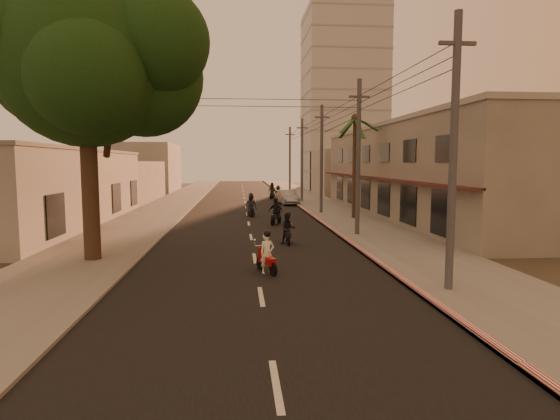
# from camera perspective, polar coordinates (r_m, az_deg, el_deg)

# --- Properties ---
(ground) EXTENTS (160.00, 160.00, 0.00)m
(ground) POSITION_cam_1_polar(r_m,az_deg,el_deg) (19.05, -2.90, -7.16)
(ground) COLOR #383023
(ground) RESTS_ON ground
(road) EXTENTS (10.00, 140.00, 0.02)m
(road) POSITION_cam_1_polar(r_m,az_deg,el_deg) (38.80, -4.03, -0.52)
(road) COLOR black
(road) RESTS_ON ground
(sidewalk_right) EXTENTS (5.00, 140.00, 0.12)m
(sidewalk_right) POSITION_cam_1_polar(r_m,az_deg,el_deg) (39.64, 6.87, -0.34)
(sidewalk_right) COLOR slate
(sidewalk_right) RESTS_ON ground
(sidewalk_left) EXTENTS (5.00, 140.00, 0.12)m
(sidewalk_left) POSITION_cam_1_polar(r_m,az_deg,el_deg) (39.38, -15.01, -0.54)
(sidewalk_left) COLOR slate
(sidewalk_left) RESTS_ON ground
(curb_stripe) EXTENTS (0.20, 60.00, 0.20)m
(curb_stripe) POSITION_cam_1_polar(r_m,az_deg,el_deg) (34.31, 4.67, -1.20)
(curb_stripe) COLOR #AC1C12
(curb_stripe) RESTS_ON ground
(shophouse_row) EXTENTS (8.80, 34.20, 7.30)m
(shophouse_row) POSITION_cam_1_polar(r_m,az_deg,el_deg) (39.39, 16.81, 4.65)
(shophouse_row) COLOR gray
(shophouse_row) RESTS_ON ground
(left_building) EXTENTS (8.20, 24.20, 5.20)m
(left_building) POSITION_cam_1_polar(r_m,az_deg,el_deg) (35.21, -27.28, 2.43)
(left_building) COLOR #9F9B8F
(left_building) RESTS_ON ground
(distant_tower) EXTENTS (12.10, 12.10, 28.00)m
(distant_tower) POSITION_cam_1_polar(r_m,az_deg,el_deg) (77.02, 7.68, 13.01)
(distant_tower) COLOR #B7B5B2
(distant_tower) RESTS_ON ground
(broadleaf_tree) EXTENTS (9.60, 8.70, 12.10)m
(broadleaf_tree) POSITION_cam_1_polar(r_m,az_deg,el_deg) (21.94, -21.56, 16.46)
(broadleaf_tree) COLOR black
(broadleaf_tree) RESTS_ON ground
(palm_tree) EXTENTS (5.00, 5.00, 8.20)m
(palm_tree) POSITION_cam_1_polar(r_m,az_deg,el_deg) (35.75, 9.15, 10.35)
(palm_tree) COLOR black
(palm_tree) RESTS_ON ground
(utility_poles) EXTENTS (1.20, 48.26, 9.00)m
(utility_poles) POSITION_cam_1_polar(r_m,az_deg,el_deg) (39.23, 5.11, 9.09)
(utility_poles) COLOR #38383A
(utility_poles) RESTS_ON ground
(filler_right) EXTENTS (8.00, 14.00, 6.00)m
(filler_right) POSITION_cam_1_polar(r_m,az_deg,el_deg) (65.24, 7.96, 4.63)
(filler_right) COLOR #9F9B8F
(filler_right) RESTS_ON ground
(filler_left_near) EXTENTS (8.00, 14.00, 4.40)m
(filler_left_near) POSITION_cam_1_polar(r_m,az_deg,el_deg) (54.26, -19.31, 3.29)
(filler_left_near) COLOR #9F9B8F
(filler_left_near) RESTS_ON ground
(filler_left_far) EXTENTS (8.00, 14.00, 7.00)m
(filler_left_far) POSITION_cam_1_polar(r_m,az_deg,el_deg) (71.81, -15.82, 4.97)
(filler_left_far) COLOR #9F9B8F
(filler_left_far) RESTS_ON ground
(scooter_red) EXTENTS (0.94, 1.63, 1.69)m
(scooter_red) POSITION_cam_1_polar(r_m,az_deg,el_deg) (18.11, -1.60, -5.40)
(scooter_red) COLOR black
(scooter_red) RESTS_ON ground
(scooter_mid_a) EXTENTS (0.83, 1.76, 1.73)m
(scooter_mid_a) POSITION_cam_1_polar(r_m,az_deg,el_deg) (24.51, 0.97, -2.39)
(scooter_mid_a) COLOR black
(scooter_mid_a) RESTS_ON ground
(scooter_mid_b) EXTENTS (1.37, 1.80, 1.90)m
(scooter_mid_b) POSITION_cam_1_polar(r_m,az_deg,el_deg) (32.20, -0.53, -0.27)
(scooter_mid_b) COLOR black
(scooter_mid_b) RESTS_ON ground
(scooter_far_a) EXTENTS (0.96, 1.92, 1.89)m
(scooter_far_a) POSITION_cam_1_polar(r_m,az_deg,el_deg) (37.12, -3.56, 0.50)
(scooter_far_a) COLOR black
(scooter_far_a) RESTS_ON ground
(scooter_far_b) EXTENTS (1.35, 1.76, 1.76)m
(scooter_far_b) POSITION_cam_1_polar(r_m,az_deg,el_deg) (52.15, -0.22, 1.99)
(scooter_far_b) COLOR black
(scooter_far_b) RESTS_ON ground
(parked_car) EXTENTS (2.67, 4.88, 1.48)m
(parked_car) POSITION_cam_1_polar(r_m,az_deg,el_deg) (47.74, 0.92, 1.56)
(parked_car) COLOR gray
(parked_car) RESTS_ON ground
(scooter_far_c) EXTENTS (1.15, 1.95, 1.95)m
(scooter_far_c) POSITION_cam_1_polar(r_m,az_deg,el_deg) (55.23, -0.98, 2.28)
(scooter_far_c) COLOR black
(scooter_far_c) RESTS_ON ground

